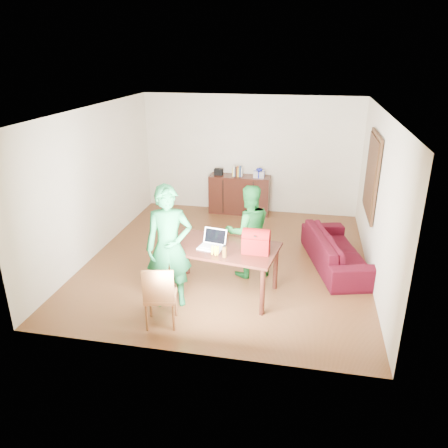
% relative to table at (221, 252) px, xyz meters
% --- Properties ---
extents(room, '(5.20, 5.70, 2.90)m').
position_rel_table_xyz_m(room, '(-0.11, 1.30, 0.61)').
color(room, '#4C2B13').
rests_on(room, ground).
extents(table, '(1.83, 1.21, 0.80)m').
position_rel_table_xyz_m(table, '(0.00, 0.00, 0.00)').
color(table, black).
rests_on(table, ground).
extents(chair, '(0.50, 0.48, 0.94)m').
position_rel_table_xyz_m(chair, '(-0.65, -1.02, -0.43)').
color(chair, brown).
rests_on(chair, ground).
extents(person_near, '(0.79, 0.63, 1.87)m').
position_rel_table_xyz_m(person_near, '(-0.69, -0.46, 0.24)').
color(person_near, '#145E2E').
rests_on(person_near, ground).
extents(person_far, '(0.95, 0.86, 1.60)m').
position_rel_table_xyz_m(person_far, '(0.32, 0.68, 0.10)').
color(person_far, '#166424').
rests_on(person_far, ground).
extents(laptop, '(0.41, 0.32, 0.26)m').
position_rel_table_xyz_m(laptop, '(-0.15, -0.09, 0.15)').
color(laptop, white).
rests_on(laptop, table).
extents(bananas, '(0.18, 0.14, 0.06)m').
position_rel_table_xyz_m(bananas, '(-0.03, -0.32, 0.13)').
color(bananas, gold).
rests_on(bananas, table).
extents(bottle, '(0.07, 0.07, 0.19)m').
position_rel_table_xyz_m(bottle, '(0.11, -0.35, 0.20)').
color(bottle, '#573813').
rests_on(bottle, table).
extents(red_bag, '(0.41, 0.25, 0.30)m').
position_rel_table_xyz_m(red_bag, '(0.54, -0.10, 0.25)').
color(red_bag, maroon).
rests_on(red_bag, table).
extents(sofa, '(1.31, 2.20, 0.60)m').
position_rel_table_xyz_m(sofa, '(1.83, 1.31, -0.40)').
color(sofa, '#3D0908').
rests_on(sofa, ground).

